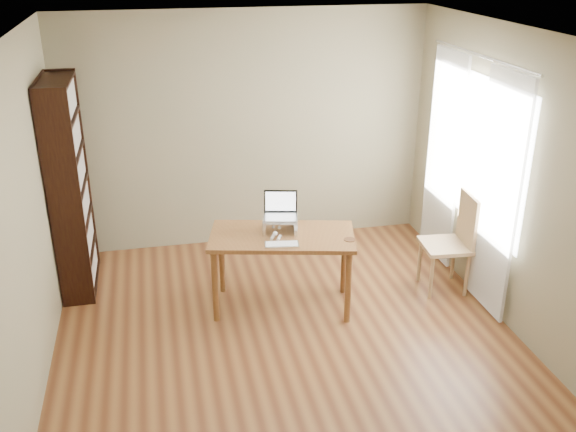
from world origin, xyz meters
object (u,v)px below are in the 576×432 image
object	(u,v)px
chair	(453,239)
laptop	(279,210)
keyboard	(282,244)
cat	(279,224)
desk	(282,245)
bookshelf	(70,187)

from	to	relation	value
chair	laptop	bearing A→B (deg)	179.80
keyboard	cat	world-z (taller)	cat
desk	cat	bearing A→B (deg)	108.70
bookshelf	keyboard	xyz separation A→B (m)	(1.85, -1.08, -0.29)
desk	chair	size ratio (longest dim) A/B	1.44
chair	cat	bearing A→B (deg)	-179.38
keyboard	chair	bearing A→B (deg)	15.48
desk	cat	xyz separation A→B (m)	(-0.01, 0.11, 0.16)
cat	chair	world-z (taller)	chair
desk	chair	world-z (taller)	chair
bookshelf	keyboard	size ratio (longest dim) A/B	6.62
laptop	chair	bearing A→B (deg)	8.24
bookshelf	desk	distance (m)	2.13
bookshelf	keyboard	distance (m)	2.16
desk	laptop	bearing A→B (deg)	103.13
desk	laptop	size ratio (longest dim) A/B	4.10
laptop	chair	xyz separation A→B (m)	(1.71, -0.15, -0.40)
cat	laptop	bearing A→B (deg)	90.09
desk	chair	bearing A→B (deg)	12.73
desk	laptop	distance (m)	0.32
bookshelf	chair	size ratio (longest dim) A/B	2.10
bookshelf	desk	xyz separation A→B (m)	(1.90, -0.86, -0.40)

